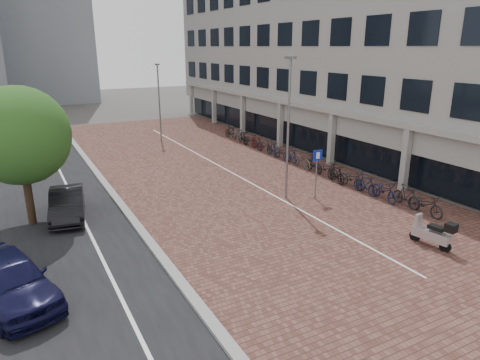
# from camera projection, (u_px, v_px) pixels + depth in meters

# --- Properties ---
(ground) EXTENTS (140.00, 140.00, 0.00)m
(ground) POSITION_uv_depth(u_px,v_px,m) (317.00, 256.00, 15.82)
(ground) COLOR #474442
(ground) RESTS_ON ground
(plaza_brick) EXTENTS (14.50, 42.00, 0.04)m
(plaza_brick) POSITION_uv_depth(u_px,v_px,m) (223.00, 170.00, 26.83)
(plaza_brick) COLOR brown
(plaza_brick) RESTS_ON ground
(street_asphalt) EXTENTS (8.00, 50.00, 0.03)m
(street_asphalt) POSITION_uv_depth(u_px,v_px,m) (28.00, 198.00, 21.89)
(street_asphalt) COLOR black
(street_asphalt) RESTS_ON ground
(curb) EXTENTS (0.35, 42.00, 0.14)m
(curb) POSITION_uv_depth(u_px,v_px,m) (107.00, 186.00, 23.62)
(curb) COLOR gray
(curb) RESTS_ON ground
(lane_line) EXTENTS (0.12, 44.00, 0.00)m
(lane_line) POSITION_uv_depth(u_px,v_px,m) (70.00, 192.00, 22.78)
(lane_line) COLOR white
(lane_line) RESTS_ON street_asphalt
(parking_line) EXTENTS (0.10, 30.00, 0.00)m
(parking_line) POSITION_uv_depth(u_px,v_px,m) (226.00, 169.00, 26.91)
(parking_line) COLOR white
(parking_line) RESTS_ON plaza_brick
(office_building) EXTENTS (8.40, 40.00, 15.00)m
(office_building) POSITION_uv_depth(u_px,v_px,m) (329.00, 32.00, 32.63)
(office_building) COLOR gray
(office_building) RESTS_ON ground
(car_navy) EXTENTS (3.10, 4.84, 1.54)m
(car_navy) POSITION_uv_depth(u_px,v_px,m) (9.00, 280.00, 12.75)
(car_navy) COLOR black
(car_navy) RESTS_ON ground
(car_dark) EXTENTS (1.97, 4.18, 1.32)m
(car_dark) POSITION_uv_depth(u_px,v_px,m) (67.00, 204.00, 19.23)
(car_dark) COLOR black
(car_dark) RESTS_ON ground
(scooter_front) EXTENTS (0.81, 1.79, 1.18)m
(scooter_front) POSITION_uv_depth(u_px,v_px,m) (432.00, 232.00, 16.43)
(scooter_front) COLOR #B6B6BB
(scooter_front) RESTS_ON ground
(parking_sign) EXTENTS (0.53, 0.10, 2.54)m
(parking_sign) POSITION_uv_depth(u_px,v_px,m) (317.00, 166.00, 21.24)
(parking_sign) COLOR slate
(parking_sign) RESTS_ON ground
(lamp_near) EXTENTS (0.12, 0.12, 6.88)m
(lamp_near) POSITION_uv_depth(u_px,v_px,m) (288.00, 131.00, 20.85)
(lamp_near) COLOR gray
(lamp_near) RESTS_ON ground
(lamp_far) EXTENTS (0.12, 0.12, 6.05)m
(lamp_far) POSITION_uv_depth(u_px,v_px,m) (159.00, 104.00, 34.32)
(lamp_far) COLOR gray
(lamp_far) RESTS_ON ground
(street_tree) EXTENTS (4.07, 4.07, 5.92)m
(street_tree) POSITION_uv_depth(u_px,v_px,m) (22.00, 138.00, 17.79)
(street_tree) COLOR #382619
(street_tree) RESTS_ON ground
(bike_row) EXTENTS (1.17, 21.44, 1.05)m
(bike_row) POSITION_uv_depth(u_px,v_px,m) (299.00, 158.00, 27.67)
(bike_row) COLOR black
(bike_row) RESTS_ON ground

